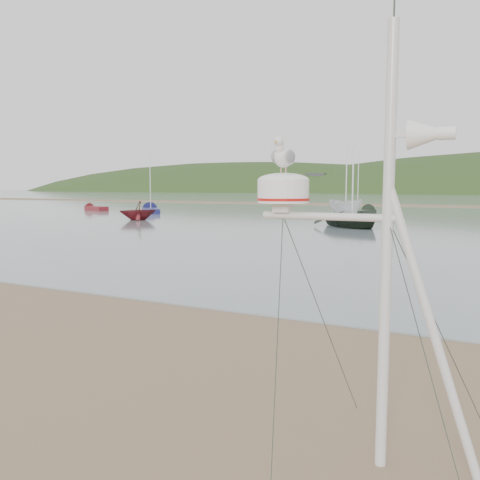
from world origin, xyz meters
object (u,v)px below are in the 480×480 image
at_px(mast_rig, 376,342).
at_px(sailboat_blue_near, 150,210).
at_px(boat_white, 346,192).
at_px(dinghy_red_far, 92,208).
at_px(sailboat_dark_mid, 365,212).
at_px(boat_dark, 353,187).
at_px(boat_red, 138,202).

bearing_deg(mast_rig, sailboat_blue_near, 129.75).
xyz_separation_m(boat_white, dinghy_red_far, (-30.53, 1.49, -2.04)).
relative_size(sailboat_dark_mid, sailboat_blue_near, 0.99).
distance_m(boat_white, dinghy_red_far, 30.63).
height_order(boat_dark, dinghy_red_far, boat_dark).
height_order(mast_rig, sailboat_blue_near, sailboat_blue_near).
distance_m(mast_rig, boat_dark, 30.60).
distance_m(boat_red, boat_white, 17.81).
xyz_separation_m(mast_rig, dinghy_red_far, (-41.43, 39.76, -1.02)).
bearing_deg(boat_dark, boat_red, 135.79).
bearing_deg(boat_red, boat_white, 70.25).
distance_m(dinghy_red_far, sailboat_blue_near, 8.72).
relative_size(mast_rig, sailboat_dark_mid, 0.80).
relative_size(boat_dark, dinghy_red_far, 1.11).
height_order(mast_rig, dinghy_red_far, mast_rig).
bearing_deg(boat_dark, dinghy_red_far, 116.25).
height_order(mast_rig, boat_white, mast_rig).
xyz_separation_m(dinghy_red_far, sailboat_dark_mid, (30.58, 5.49, 0.01)).
xyz_separation_m(boat_dark, dinghy_red_far, (-33.40, 10.27, -2.53)).
distance_m(mast_rig, boat_red, 38.69).
relative_size(boat_dark, boat_white, 1.21).
height_order(boat_red, dinghy_red_far, boat_red).
bearing_deg(boat_dark, boat_white, 61.49).
bearing_deg(dinghy_red_far, boat_red, -35.42).
distance_m(mast_rig, dinghy_red_far, 57.43).
relative_size(boat_red, boat_white, 0.66).
distance_m(boat_dark, sailboat_dark_mid, 16.21).
height_order(mast_rig, boat_red, mast_rig).
bearing_deg(boat_white, mast_rig, -119.85).
distance_m(boat_dark, boat_red, 17.95).
height_order(boat_dark, sailboat_blue_near, sailboat_blue_near).
bearing_deg(sailboat_blue_near, mast_rig, -50.25).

